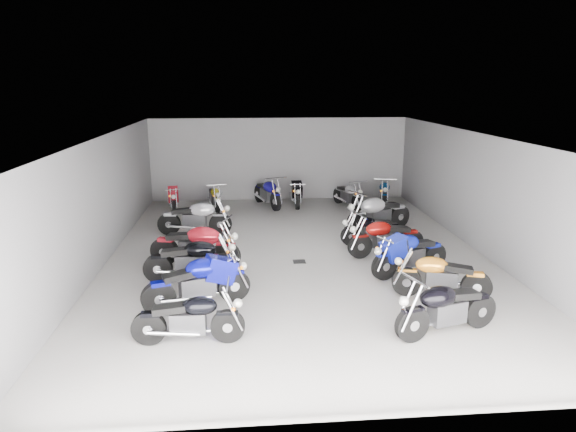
# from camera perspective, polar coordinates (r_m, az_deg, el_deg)

# --- Properties ---
(ground) EXTENTS (14.00, 14.00, 0.00)m
(ground) POSITION_cam_1_polar(r_m,az_deg,el_deg) (13.86, 1.04, -4.42)
(ground) COLOR #9E9B95
(ground) RESTS_ON ground
(wall_back) EXTENTS (10.00, 0.10, 3.20)m
(wall_back) POSITION_cam_1_polar(r_m,az_deg,el_deg) (20.29, -0.99, 6.33)
(wall_back) COLOR slate
(wall_back) RESTS_ON ground
(wall_left) EXTENTS (0.10, 14.00, 3.20)m
(wall_left) POSITION_cam_1_polar(r_m,az_deg,el_deg) (13.84, -19.99, 1.54)
(wall_left) COLOR slate
(wall_left) RESTS_ON ground
(wall_right) EXTENTS (0.10, 14.00, 3.20)m
(wall_right) POSITION_cam_1_polar(r_m,az_deg,el_deg) (14.80, 20.72, 2.27)
(wall_right) COLOR slate
(wall_right) RESTS_ON ground
(ceiling) EXTENTS (10.00, 14.00, 0.04)m
(ceiling) POSITION_cam_1_polar(r_m,az_deg,el_deg) (13.17, 1.11, 8.94)
(ceiling) COLOR black
(ceiling) RESTS_ON wall_back
(drain_grate) EXTENTS (0.32, 0.32, 0.01)m
(drain_grate) POSITION_cam_1_polar(r_m,az_deg,el_deg) (13.39, 1.26, -5.09)
(drain_grate) COLOR black
(drain_grate) RESTS_ON ground
(motorcycle_left_a) EXTENTS (2.01, 0.40, 0.88)m
(motorcycle_left_a) POSITION_cam_1_polar(r_m,az_deg,el_deg) (9.41, -10.88, -11.09)
(motorcycle_left_a) COLOR black
(motorcycle_left_a) RESTS_ON ground
(motorcycle_left_b) EXTENTS (2.19, 0.91, 1.00)m
(motorcycle_left_b) POSITION_cam_1_polar(r_m,az_deg,el_deg) (10.76, -9.92, -7.29)
(motorcycle_left_b) COLOR black
(motorcycle_left_b) RESTS_ON ground
(motorcycle_left_c) EXTENTS (2.19, 0.44, 0.96)m
(motorcycle_left_c) POSITION_cam_1_polar(r_m,az_deg,el_deg) (12.16, -10.64, -4.83)
(motorcycle_left_c) COLOR black
(motorcycle_left_c) RESTS_ON ground
(motorcycle_left_d) EXTENTS (2.31, 0.85, 1.04)m
(motorcycle_left_d) POSITION_cam_1_polar(r_m,az_deg,el_deg) (13.03, -10.20, -3.28)
(motorcycle_left_d) COLOR black
(motorcycle_left_d) RESTS_ON ground
(motorcycle_left_f) EXTENTS (2.26, 0.50, 0.99)m
(motorcycle_left_f) POSITION_cam_1_polar(r_m,az_deg,el_deg) (15.82, -10.24, -0.19)
(motorcycle_left_f) COLOR black
(motorcycle_left_f) RESTS_ON ground
(motorcycle_right_a) EXTENTS (2.13, 0.79, 0.96)m
(motorcycle_right_a) POSITION_cam_1_polar(r_m,az_deg,el_deg) (9.96, 17.16, -9.73)
(motorcycle_right_a) COLOR black
(motorcycle_right_a) RESTS_ON ground
(motorcycle_right_b) EXTENTS (2.05, 0.71, 0.92)m
(motorcycle_right_b) POSITION_cam_1_polar(r_m,az_deg,el_deg) (11.53, 16.57, -6.41)
(motorcycle_right_b) COLOR black
(motorcycle_right_b) RESTS_ON ground
(motorcycle_right_c) EXTENTS (2.09, 0.98, 0.97)m
(motorcycle_right_c) POSITION_cam_1_polar(r_m,az_deg,el_deg) (12.71, 13.32, -4.10)
(motorcycle_right_c) COLOR black
(motorcycle_right_c) RESTS_ON ground
(motorcycle_right_d) EXTENTS (2.16, 0.58, 0.95)m
(motorcycle_right_d) POSITION_cam_1_polar(r_m,az_deg,el_deg) (13.94, 10.76, -2.33)
(motorcycle_right_d) COLOR black
(motorcycle_right_d) RESTS_ON ground
(motorcycle_right_e) EXTENTS (1.88, 0.45, 0.83)m
(motorcycle_right_e) POSITION_cam_1_polar(r_m,az_deg,el_deg) (14.90, 9.26, -1.43)
(motorcycle_right_e) COLOR black
(motorcycle_right_e) RESTS_ON ground
(motorcycle_right_f) EXTENTS (2.25, 1.13, 1.05)m
(motorcycle_right_f) POSITION_cam_1_polar(r_m,az_deg,el_deg) (16.20, 9.97, 0.29)
(motorcycle_right_f) COLOR black
(motorcycle_right_f) RESTS_ON ground
(motorcycle_back_a) EXTENTS (0.48, 1.94, 0.85)m
(motorcycle_back_a) POSITION_cam_1_polar(r_m,az_deg,el_deg) (19.23, -12.64, 2.08)
(motorcycle_back_a) COLOR black
(motorcycle_back_a) RESTS_ON ground
(motorcycle_back_b) EXTENTS (0.52, 1.85, 0.82)m
(motorcycle_back_b) POSITION_cam_1_polar(r_m,az_deg,el_deg) (19.07, -8.17, 2.12)
(motorcycle_back_b) COLOR black
(motorcycle_back_b) RESTS_ON ground
(motorcycle_back_c) EXTENTS (0.93, 2.13, 0.98)m
(motorcycle_back_c) POSITION_cam_1_polar(r_m,az_deg,el_deg) (19.20, -2.28, 2.61)
(motorcycle_back_c) COLOR black
(motorcycle_back_c) RESTS_ON ground
(motorcycle_back_d) EXTENTS (0.41, 2.10, 0.93)m
(motorcycle_back_d) POSITION_cam_1_polar(r_m,az_deg,el_deg) (19.41, 0.86, 2.66)
(motorcycle_back_d) COLOR black
(motorcycle_back_d) RESTS_ON ground
(motorcycle_back_e) EXTENTS (0.77, 1.92, 0.87)m
(motorcycle_back_e) POSITION_cam_1_polar(r_m,az_deg,el_deg) (19.24, 6.69, 2.37)
(motorcycle_back_e) COLOR black
(motorcycle_back_e) RESTS_ON ground
(motorcycle_back_f) EXTENTS (0.65, 2.05, 0.91)m
(motorcycle_back_f) POSITION_cam_1_polar(r_m,az_deg,el_deg) (19.76, 10.64, 2.61)
(motorcycle_back_f) COLOR black
(motorcycle_back_f) RESTS_ON ground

